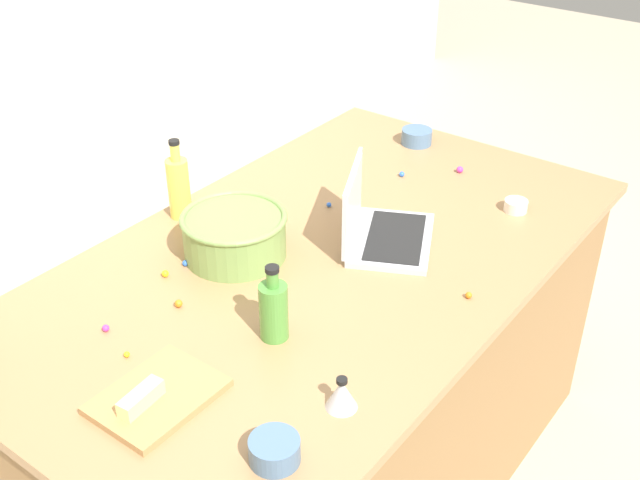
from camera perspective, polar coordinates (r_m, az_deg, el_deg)
ground_plane at (r=2.76m, az=0.00°, el=-17.01°), size 12.00×12.00×0.00m
island_counter at (r=2.44m, az=0.00°, el=-10.00°), size 1.88×1.08×0.90m
laptop at (r=2.22m, az=4.28°, el=0.95°), size 0.38×0.34×0.22m
mixing_bowl_large at (r=2.15m, az=-6.20°, el=0.43°), size 0.29×0.29×0.13m
bottle_olive at (r=1.84m, az=-3.38°, el=-5.04°), size 0.07×0.07×0.20m
bottle_oil at (r=2.35m, az=-10.20°, el=3.84°), size 0.07×0.07×0.25m
cutting_board at (r=1.75m, az=-11.67°, el=-11.03°), size 0.26×0.20×0.02m
butter_stick_left at (r=1.71m, az=-12.83°, el=-11.11°), size 0.11×0.05×0.04m
ramekin_small at (r=2.45m, az=13.99°, el=2.43°), size 0.07×0.07×0.04m
ramekin_medium at (r=1.58m, az=-3.31°, el=-14.95°), size 0.10×0.10×0.05m
ramekin_wide at (r=2.83m, az=7.01°, el=7.44°), size 0.11×0.11×0.05m
kitchen_timer at (r=1.68m, az=1.58°, el=-11.07°), size 0.07×0.07×0.08m
candy_0 at (r=1.87m, az=-13.81°, el=-8.05°), size 0.01×0.01×0.01m
candy_1 at (r=2.16m, az=-9.72°, el=-1.66°), size 0.02×0.02×0.02m
candy_2 at (r=2.00m, az=-10.20°, el=-4.55°), size 0.02×0.02×0.02m
candy_3 at (r=2.12m, az=-11.14°, el=-2.40°), size 0.02×0.02×0.02m
candy_4 at (r=2.60m, az=5.94°, el=4.77°), size 0.02×0.02×0.02m
candy_5 at (r=2.65m, az=10.09°, el=5.04°), size 0.02×0.02×0.02m
candy_6 at (r=2.04m, az=10.71°, el=-3.95°), size 0.02×0.02×0.02m
candy_7 at (r=1.96m, az=-15.25°, el=-6.18°), size 0.02×0.02×0.02m
candy_8 at (r=2.40m, az=0.65°, el=2.57°), size 0.02×0.02×0.02m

